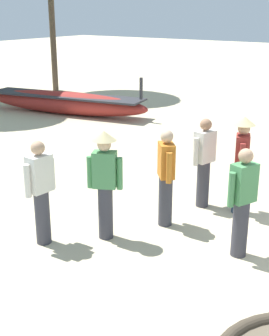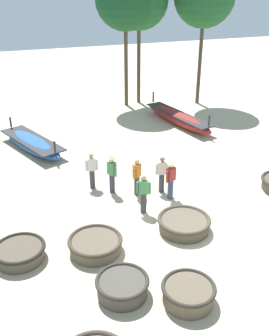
{
  "view_description": "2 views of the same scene",
  "coord_description": "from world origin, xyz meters",
  "views": [
    {
      "loc": [
        -6.65,
        -0.19,
        3.32
      ],
      "look_at": [
        -0.76,
        3.9,
        0.85
      ],
      "focal_mm": 50.0,
      "sensor_mm": 36.0,
      "label": 1
    },
    {
      "loc": [
        -5.65,
        -9.69,
        8.01
      ],
      "look_at": [
        -0.78,
        3.52,
        1.09
      ],
      "focal_mm": 42.0,
      "sensor_mm": 36.0,
      "label": 2
    }
  ],
  "objects": [
    {
      "name": "ground_plane",
      "position": [
        0.0,
        0.0,
        0.0
      ],
      "size": [
        80.0,
        80.0,
        0.0
      ],
      "primitive_type": "plane",
      "color": "#C6B793"
    },
    {
      "name": "coracle_beside_post",
      "position": [
        -5.61,
        0.77,
        0.26
      ],
      "size": [
        1.63,
        1.63,
        0.48
      ],
      "color": "brown",
      "rests_on": "ground"
    },
    {
      "name": "coracle_far_left",
      "position": [
        -3.29,
        0.33,
        0.27
      ],
      "size": [
        1.77,
        1.77,
        0.49
      ],
      "color": "brown",
      "rests_on": "ground"
    },
    {
      "name": "coracle_far_right",
      "position": [
        -3.1,
        -1.79,
        0.29
      ],
      "size": [
        1.51,
        1.51,
        0.54
      ],
      "color": "#4C473F",
      "rests_on": "ground"
    },
    {
      "name": "coracle_weathered",
      "position": [
        -1.51,
        -2.66,
        0.3
      ],
      "size": [
        1.49,
        1.49,
        0.55
      ],
      "color": "brown",
      "rests_on": "ground"
    },
    {
      "name": "coracle_nearest",
      "position": [
        -0.09,
        0.41,
        0.26
      ],
      "size": [
        1.86,
        1.86,
        0.48
      ],
      "color": "brown",
      "rests_on": "ground"
    },
    {
      "name": "long_boat_white_hull",
      "position": [
        -4.14,
        9.48,
        0.33
      ],
      "size": [
        2.95,
        5.08,
        1.14
      ],
      "color": "#285693",
      "rests_on": "ground"
    },
    {
      "name": "long_boat_blue_hull",
      "position": [
        4.51,
        10.31,
        0.38
      ],
      "size": [
        2.09,
        5.93,
        1.33
      ],
      "color": "maroon",
      "rests_on": "ground"
    },
    {
      "name": "fisherman_by_coracle",
      "position": [
        -1.64,
        3.82,
        0.96
      ],
      "size": [
        0.36,
        0.48,
        1.67
      ],
      "color": "#383842",
      "rests_on": "ground"
    },
    {
      "name": "fisherman_standing_right",
      "position": [
        -1.0,
        1.95,
        0.84
      ],
      "size": [
        0.5,
        0.33,
        1.57
      ],
      "color": "#383842",
      "rests_on": "ground"
    },
    {
      "name": "fisherman_with_hat",
      "position": [
        -0.75,
        3.31,
        0.84
      ],
      "size": [
        0.42,
        0.39,
        1.57
      ],
      "color": "#383842",
      "rests_on": "ground"
    },
    {
      "name": "fisherman_hauling",
      "position": [
        -2.3,
        4.47,
        0.84
      ],
      "size": [
        0.53,
        0.25,
        1.57
      ],
      "color": "#383842",
      "rests_on": "ground"
    },
    {
      "name": "fisherman_standing_left",
      "position": [
        0.27,
        3.16,
        0.84
      ],
      "size": [
        0.51,
        0.3,
        1.57
      ],
      "color": "#383842",
      "rests_on": "ground"
    },
    {
      "name": "fisherman_crouching",
      "position": [
        0.37,
        2.54,
        0.96
      ],
      "size": [
        0.5,
        0.36,
        1.67
      ],
      "color": "#2D425B",
      "rests_on": "ground"
    },
    {
      "name": "tree_right_mid",
      "position": [
        3.92,
        15.4,
        6.61
      ],
      "size": [
        3.73,
        3.73,
        8.5
      ],
      "color": "#4C3D2D",
      "rests_on": "ground"
    },
    {
      "name": "tree_center",
      "position": [
        2.89,
        15.05,
        6.66
      ],
      "size": [
        3.76,
        3.76,
        8.57
      ],
      "color": "#4C3D2D",
      "rests_on": "ground"
    }
  ]
}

